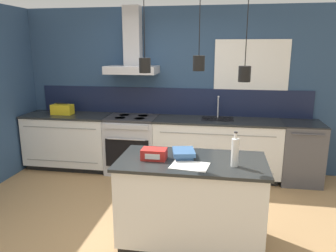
# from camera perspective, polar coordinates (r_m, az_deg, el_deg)

# --- Properties ---
(ground_plane) EXTENTS (16.00, 16.00, 0.00)m
(ground_plane) POSITION_cam_1_polar(r_m,az_deg,el_deg) (3.88, -4.42, -17.28)
(ground_plane) COLOR #A87F51
(ground_plane) RESTS_ON ground
(wall_back) EXTENTS (5.60, 2.32, 2.60)m
(wall_back) POSITION_cam_1_polar(r_m,az_deg,el_deg) (5.33, 0.25, 6.81)
(wall_back) COLOR navy
(wall_back) RESTS_ON ground_plane
(counter_run_left) EXTENTS (1.40, 0.64, 0.91)m
(counter_run_left) POSITION_cam_1_polar(r_m,az_deg,el_deg) (5.72, -16.78, -2.45)
(counter_run_left) COLOR black
(counter_run_left) RESTS_ON ground_plane
(counter_run_sink) EXTENTS (1.92, 0.64, 1.25)m
(counter_run_sink) POSITION_cam_1_polar(r_m,az_deg,el_deg) (5.15, 8.42, -3.78)
(counter_run_sink) COLOR black
(counter_run_sink) RESTS_ON ground_plane
(oven_range) EXTENTS (0.79, 0.66, 0.91)m
(oven_range) POSITION_cam_1_polar(r_m,az_deg,el_deg) (5.33, -6.22, -3.17)
(oven_range) COLOR #B5B5BA
(oven_range) RESTS_ON ground_plane
(dishwasher) EXTENTS (0.58, 0.65, 0.91)m
(dishwasher) POSITION_cam_1_polar(r_m,az_deg,el_deg) (5.28, 22.05, -4.29)
(dishwasher) COLOR #4C4C51
(dishwasher) RESTS_ON ground_plane
(kitchen_island) EXTENTS (1.46, 0.78, 0.91)m
(kitchen_island) POSITION_cam_1_polar(r_m,az_deg,el_deg) (3.41, 4.03, -13.06)
(kitchen_island) COLOR black
(kitchen_island) RESTS_ON ground_plane
(bottle_on_island) EXTENTS (0.07, 0.07, 0.33)m
(bottle_on_island) POSITION_cam_1_polar(r_m,az_deg,el_deg) (3.08, 11.57, -4.42)
(bottle_on_island) COLOR silver
(bottle_on_island) RESTS_ON kitchen_island
(book_stack) EXTENTS (0.26, 0.31, 0.08)m
(book_stack) POSITION_cam_1_polar(r_m,az_deg,el_deg) (3.29, 2.71, -4.77)
(book_stack) COLOR #335684
(book_stack) RESTS_ON kitchen_island
(red_supply_box) EXTENTS (0.24, 0.17, 0.11)m
(red_supply_box) POSITION_cam_1_polar(r_m,az_deg,el_deg) (3.23, -2.44, -4.90)
(red_supply_box) COLOR red
(red_supply_box) RESTS_ON kitchen_island
(paper_pile) EXTENTS (0.38, 0.30, 0.01)m
(paper_pile) POSITION_cam_1_polar(r_m,az_deg,el_deg) (3.07, 3.80, -6.90)
(paper_pile) COLOR silver
(paper_pile) RESTS_ON kitchen_island
(yellow_toolbox) EXTENTS (0.34, 0.18, 0.19)m
(yellow_toolbox) POSITION_cam_1_polar(r_m,az_deg,el_deg) (5.64, -17.92, 2.78)
(yellow_toolbox) COLOR gold
(yellow_toolbox) RESTS_ON counter_run_left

